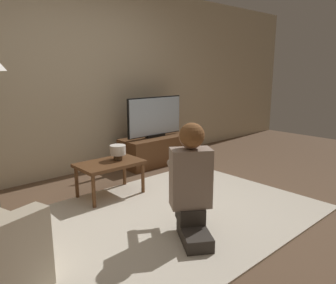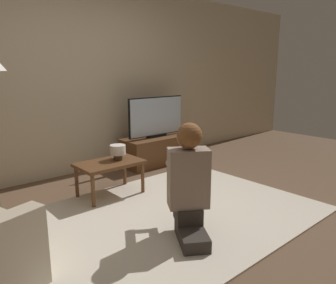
{
  "view_description": "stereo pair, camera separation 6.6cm",
  "coord_description": "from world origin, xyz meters",
  "px_view_note": "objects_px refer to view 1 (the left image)",
  "views": [
    {
      "loc": [
        -2.01,
        -2.21,
        1.41
      ],
      "look_at": [
        0.5,
        0.57,
        0.58
      ],
      "focal_mm": 35.0,
      "sensor_mm": 36.0,
      "label": 1
    },
    {
      "loc": [
        -1.96,
        -2.25,
        1.41
      ],
      "look_at": [
        0.5,
        0.57,
        0.58
      ],
      "focal_mm": 35.0,
      "sensor_mm": 36.0,
      "label": 2
    }
  ],
  "objects_px": {
    "person_kneeling": "(191,179)",
    "table_lamp": "(118,151)",
    "tv": "(155,117)",
    "coffee_table": "(110,167)"
  },
  "relations": [
    {
      "from": "person_kneeling",
      "to": "table_lamp",
      "type": "bearing_deg",
      "value": -62.34
    },
    {
      "from": "tv",
      "to": "table_lamp",
      "type": "height_order",
      "value": "tv"
    },
    {
      "from": "tv",
      "to": "coffee_table",
      "type": "height_order",
      "value": "tv"
    },
    {
      "from": "coffee_table",
      "to": "person_kneeling",
      "type": "bearing_deg",
      "value": -88.91
    },
    {
      "from": "tv",
      "to": "person_kneeling",
      "type": "distance_m",
      "value": 2.27
    },
    {
      "from": "tv",
      "to": "person_kneeling",
      "type": "height_order",
      "value": "tv"
    },
    {
      "from": "tv",
      "to": "person_kneeling",
      "type": "relative_size",
      "value": 1.01
    },
    {
      "from": "table_lamp",
      "to": "coffee_table",
      "type": "bearing_deg",
      "value": -167.77
    },
    {
      "from": "tv",
      "to": "person_kneeling",
      "type": "xyz_separation_m",
      "value": [
        -1.21,
        -1.91,
        -0.21
      ]
    },
    {
      "from": "tv",
      "to": "coffee_table",
      "type": "xyz_separation_m",
      "value": [
        -1.23,
        -0.68,
        -0.37
      ]
    }
  ]
}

